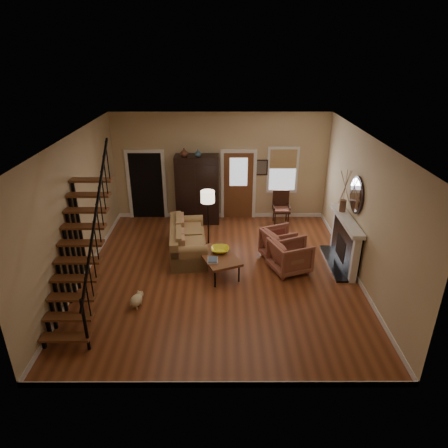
{
  "coord_description": "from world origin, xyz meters",
  "views": [
    {
      "loc": [
        0.08,
        -8.3,
        5.11
      ],
      "look_at": [
        0.1,
        0.4,
        1.15
      ],
      "focal_mm": 32.0,
      "sensor_mm": 36.0,
      "label": 1
    }
  ],
  "objects_px": {
    "sofa": "(188,240)",
    "coffee_table": "(218,264)",
    "floor_lamp": "(208,220)",
    "side_chair": "(281,208)",
    "armoire": "(198,190)",
    "armchair_left": "(290,256)",
    "armchair_right": "(282,245)"
  },
  "relations": [
    {
      "from": "armoire",
      "to": "coffee_table",
      "type": "relative_size",
      "value": 1.63
    },
    {
      "from": "sofa",
      "to": "armchair_left",
      "type": "xyz_separation_m",
      "value": [
        2.54,
        -0.88,
        0.02
      ]
    },
    {
      "from": "armoire",
      "to": "armchair_left",
      "type": "distance_m",
      "value": 3.87
    },
    {
      "from": "armoire",
      "to": "armchair_right",
      "type": "height_order",
      "value": "armoire"
    },
    {
      "from": "armoire",
      "to": "floor_lamp",
      "type": "xyz_separation_m",
      "value": [
        0.38,
        -1.7,
        -0.25
      ]
    },
    {
      "from": "sofa",
      "to": "side_chair",
      "type": "distance_m",
      "value": 3.29
    },
    {
      "from": "floor_lamp",
      "to": "side_chair",
      "type": "bearing_deg",
      "value": 34.59
    },
    {
      "from": "sofa",
      "to": "side_chair",
      "type": "xyz_separation_m",
      "value": [
        2.7,
        1.88,
        0.12
      ]
    },
    {
      "from": "coffee_table",
      "to": "floor_lamp",
      "type": "xyz_separation_m",
      "value": [
        -0.28,
        1.38,
        0.56
      ]
    },
    {
      "from": "armchair_right",
      "to": "floor_lamp",
      "type": "height_order",
      "value": "floor_lamp"
    },
    {
      "from": "coffee_table",
      "to": "armchair_left",
      "type": "relative_size",
      "value": 1.45
    },
    {
      "from": "side_chair",
      "to": "floor_lamp",
      "type": "bearing_deg",
      "value": -145.41
    },
    {
      "from": "armoire",
      "to": "sofa",
      "type": "height_order",
      "value": "armoire"
    },
    {
      "from": "armchair_left",
      "to": "armchair_right",
      "type": "relative_size",
      "value": 0.98
    },
    {
      "from": "armoire",
      "to": "side_chair",
      "type": "height_order",
      "value": "armoire"
    },
    {
      "from": "armoire",
      "to": "coffee_table",
      "type": "bearing_deg",
      "value": -78.0
    },
    {
      "from": "coffee_table",
      "to": "side_chair",
      "type": "bearing_deg",
      "value": 56.67
    },
    {
      "from": "floor_lamp",
      "to": "side_chair",
      "type": "xyz_separation_m",
      "value": [
        2.17,
        1.5,
        -0.29
      ]
    },
    {
      "from": "coffee_table",
      "to": "sofa",
      "type": "bearing_deg",
      "value": 128.78
    },
    {
      "from": "coffee_table",
      "to": "armchair_right",
      "type": "distance_m",
      "value": 1.77
    },
    {
      "from": "sofa",
      "to": "coffee_table",
      "type": "relative_size",
      "value": 1.62
    },
    {
      "from": "armchair_right",
      "to": "armchair_left",
      "type": "bearing_deg",
      "value": 168.11
    },
    {
      "from": "armchair_left",
      "to": "side_chair",
      "type": "bearing_deg",
      "value": -23.9
    },
    {
      "from": "side_chair",
      "to": "coffee_table",
      "type": "bearing_deg",
      "value": -123.33
    },
    {
      "from": "armoire",
      "to": "armchair_left",
      "type": "xyz_separation_m",
      "value": [
        2.4,
        -2.97,
        -0.65
      ]
    },
    {
      "from": "armchair_right",
      "to": "floor_lamp",
      "type": "distance_m",
      "value": 2.07
    },
    {
      "from": "sofa",
      "to": "floor_lamp",
      "type": "distance_m",
      "value": 0.77
    },
    {
      "from": "coffee_table",
      "to": "floor_lamp",
      "type": "distance_m",
      "value": 1.52
    },
    {
      "from": "armchair_left",
      "to": "coffee_table",
      "type": "bearing_deg",
      "value": 73.05
    },
    {
      "from": "armoire",
      "to": "sofa",
      "type": "distance_m",
      "value": 2.19
    },
    {
      "from": "sofa",
      "to": "coffee_table",
      "type": "height_order",
      "value": "sofa"
    },
    {
      "from": "armchair_left",
      "to": "side_chair",
      "type": "distance_m",
      "value": 2.77
    }
  ]
}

